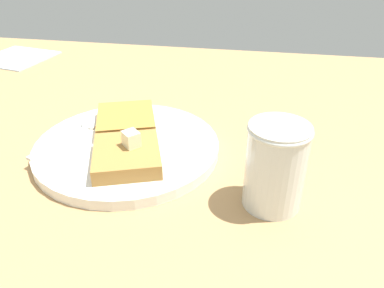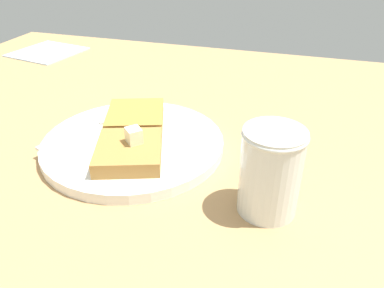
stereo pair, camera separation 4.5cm
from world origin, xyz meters
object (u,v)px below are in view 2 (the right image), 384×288
(fork, at_px, (92,124))
(syrup_jar, at_px, (270,175))
(napkin, at_px, (47,52))
(plate, at_px, (133,143))

(fork, distance_m, syrup_jar, 0.29)
(fork, height_order, napkin, fork)
(plate, height_order, napkin, plate)
(plate, bearing_deg, napkin, 48.36)
(fork, xyz_separation_m, syrup_jar, (-0.09, -0.27, 0.03))
(plate, xyz_separation_m, fork, (0.02, 0.08, 0.01))
(plate, relative_size, fork, 1.64)
(plate, distance_m, napkin, 0.52)
(plate, distance_m, syrup_jar, 0.21)
(plate, relative_size, napkin, 1.74)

